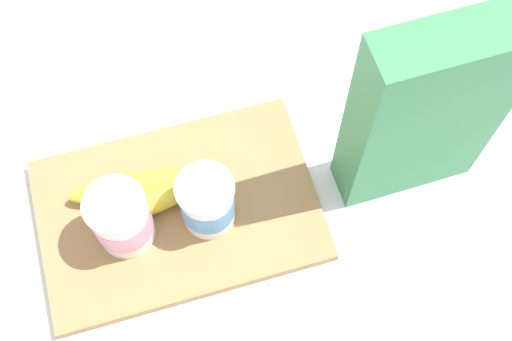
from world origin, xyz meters
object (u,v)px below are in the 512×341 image
object	(u,v)px
cutting_board	(179,210)
banana_bunch	(150,191)
yogurt_cup_front	(207,203)
cereal_box	(425,115)
yogurt_cup_back	(121,219)

from	to	relation	value
cutting_board	banana_bunch	xyz separation A→B (m)	(0.03, -0.02, 0.03)
yogurt_cup_front	banana_bunch	world-z (taller)	yogurt_cup_front
cereal_box	yogurt_cup_back	distance (m)	0.37
cereal_box	yogurt_cup_front	size ratio (longest dim) A/B	3.26
yogurt_cup_back	banana_bunch	size ratio (longest dim) A/B	0.50
yogurt_cup_front	banana_bunch	bearing A→B (deg)	-36.01
cutting_board	yogurt_cup_back	bearing A→B (deg)	12.96
cutting_board	yogurt_cup_front	world-z (taller)	yogurt_cup_front
cereal_box	yogurt_cup_front	world-z (taller)	cereal_box
cereal_box	yogurt_cup_back	world-z (taller)	cereal_box
yogurt_cup_back	banana_bunch	bearing A→B (deg)	-135.13
cereal_box	yogurt_cup_back	xyz separation A→B (m)	(0.36, -0.01, -0.08)
cutting_board	yogurt_cup_front	distance (m)	0.07
cereal_box	yogurt_cup_front	bearing A→B (deg)	178.97
cereal_box	banana_bunch	bearing A→B (deg)	170.88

